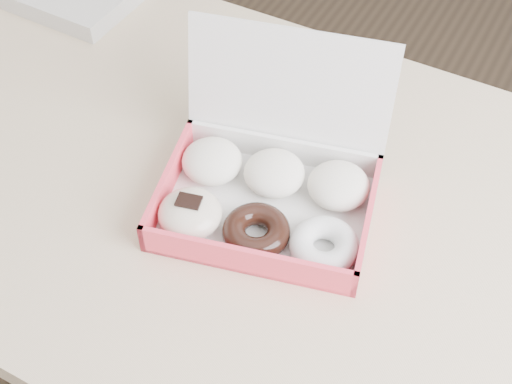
% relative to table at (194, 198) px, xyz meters
% --- Properties ---
extents(table, '(1.20, 0.80, 0.75)m').
position_rel_table_xyz_m(table, '(0.00, 0.00, 0.00)').
color(table, tan).
rests_on(table, ground).
extents(donut_box, '(0.35, 0.33, 0.22)m').
position_rel_table_xyz_m(donut_box, '(0.14, -0.01, 0.11)').
color(donut_box, silver).
rests_on(donut_box, table).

